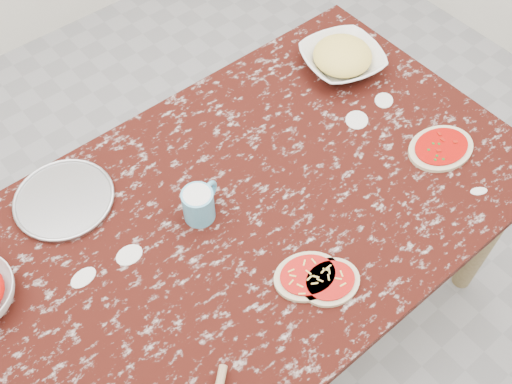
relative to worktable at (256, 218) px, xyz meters
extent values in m
plane|color=gray|center=(0.00, 0.00, -0.67)|extent=(4.00, 4.00, 0.00)
cube|color=black|center=(0.00, 0.00, 0.06)|extent=(1.60, 1.00, 0.04)
cube|color=#907E52|center=(0.00, 0.00, 0.00)|extent=(1.50, 0.90, 0.08)
cylinder|color=#907E52|center=(0.72, -0.42, -0.31)|extent=(0.07, 0.07, 0.71)
cylinder|color=#907E52|center=(-0.72, 0.42, -0.31)|extent=(0.07, 0.07, 0.71)
cylinder|color=#907E52|center=(0.72, 0.42, -0.31)|extent=(0.07, 0.07, 0.71)
cylinder|color=#B2B2B7|center=(-0.42, 0.35, 0.09)|extent=(0.36, 0.36, 0.01)
imported|color=white|center=(0.57, 0.25, 0.12)|extent=(0.32, 0.32, 0.06)
cylinder|color=#54A8CB|center=(-0.15, 0.06, 0.13)|extent=(0.09, 0.09, 0.10)
torus|color=#54A8CB|center=(-0.10, 0.08, 0.13)|extent=(0.07, 0.04, 0.07)
cylinder|color=silver|center=(-0.15, 0.06, 0.17)|extent=(0.07, 0.07, 0.01)
ellipsoid|color=beige|center=(-0.05, -0.27, 0.09)|extent=(0.22, 0.20, 0.01)
ellipsoid|color=red|center=(-0.05, -0.27, 0.10)|extent=(0.18, 0.16, 0.00)
ellipsoid|color=beige|center=(-0.01, -0.32, 0.09)|extent=(0.18, 0.16, 0.01)
ellipsoid|color=red|center=(-0.01, -0.32, 0.10)|extent=(0.15, 0.13, 0.00)
ellipsoid|color=beige|center=(0.56, -0.21, 0.09)|extent=(0.23, 0.19, 0.01)
ellipsoid|color=red|center=(0.56, -0.21, 0.10)|extent=(0.19, 0.16, 0.00)
camera|label=1|loc=(-0.59, -0.72, 1.45)|focal=40.96mm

